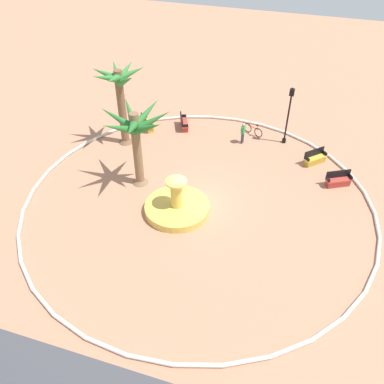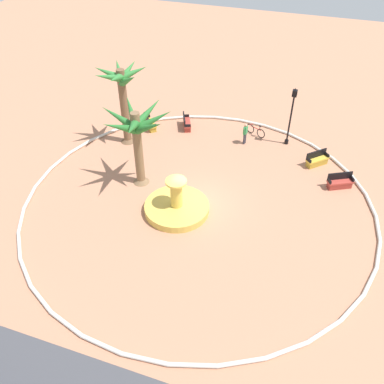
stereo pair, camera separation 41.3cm
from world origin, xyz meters
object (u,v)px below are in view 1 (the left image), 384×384
(palm_tree_near_fountain, at_px, (136,132))
(bench_east, at_px, (184,124))
(lamppost, at_px, (289,111))
(person_cyclist_helmet, at_px, (243,132))
(bench_west, at_px, (338,181))
(palm_tree_by_curb, at_px, (119,90))
(bench_north, at_px, (147,125))
(fountain, at_px, (177,207))
(bench_southeast, at_px, (315,159))
(bicycle_red_frame, at_px, (253,130))

(palm_tree_near_fountain, bearing_deg, bench_east, -93.68)
(lamppost, bearing_deg, person_cyclist_helmet, 18.43)
(bench_east, distance_m, bench_west, 12.05)
(palm_tree_by_curb, distance_m, bench_east, 5.95)
(bench_west, bearing_deg, person_cyclist_helmet, -24.16)
(palm_tree_by_curb, relative_size, bench_east, 3.43)
(lamppost, bearing_deg, bench_east, 1.72)
(bench_east, relative_size, bench_north, 1.08)
(fountain, distance_m, bench_north, 9.69)
(palm_tree_by_curb, height_order, bench_west, palm_tree_by_curb)
(bench_east, relative_size, bench_southeast, 1.12)
(palm_tree_by_curb, bearing_deg, bench_southeast, -173.81)
(palm_tree_near_fountain, distance_m, bench_east, 8.02)
(palm_tree_near_fountain, xyz_separation_m, person_cyclist_helmet, (-5.14, -6.53, -2.82))
(bench_east, xyz_separation_m, bench_southeast, (-9.86, 1.75, 0.00))
(lamppost, distance_m, person_cyclist_helmet, 3.43)
(fountain, bearing_deg, bench_east, -74.04)
(bench_east, height_order, bench_north, same)
(palm_tree_by_curb, distance_m, bench_southeast, 13.84)
(person_cyclist_helmet, bearing_deg, bench_southeast, 168.87)
(bench_north, relative_size, lamppost, 0.36)
(fountain, height_order, person_cyclist_helmet, fountain)
(bench_southeast, bearing_deg, palm_tree_near_fountain, 28.08)
(palm_tree_near_fountain, distance_m, bench_southeast, 12.18)
(fountain, distance_m, bicycle_red_frame, 10.08)
(palm_tree_by_curb, bearing_deg, bench_east, -136.86)
(palm_tree_near_fountain, xyz_separation_m, lamppost, (-8.02, -7.48, -1.20))
(fountain, height_order, lamppost, lamppost)
(bench_north, distance_m, lamppost, 10.45)
(fountain, xyz_separation_m, bench_west, (-8.84, -5.35, 0.03))
(bench_west, bearing_deg, palm_tree_by_curb, -2.23)
(palm_tree_by_curb, relative_size, bench_southeast, 3.83)
(bicycle_red_frame, bearing_deg, bench_west, 144.93)
(fountain, relative_size, palm_tree_by_curb, 0.66)
(bench_southeast, height_order, person_cyclist_helmet, person_cyclist_helmet)
(fountain, bearing_deg, person_cyclist_helmet, -103.86)
(bench_east, bearing_deg, palm_tree_by_curb, 43.14)
(bench_west, bearing_deg, fountain, 31.18)
(bench_east, xyz_separation_m, bicycle_red_frame, (-5.18, -0.63, 0.04))
(bench_southeast, bearing_deg, bench_east, -10.07)
(bench_north, distance_m, bicycle_red_frame, 7.95)
(palm_tree_by_curb, height_order, lamppost, palm_tree_by_curb)
(palm_tree_near_fountain, bearing_deg, palm_tree_by_curb, -54.21)
(fountain, xyz_separation_m, bench_southeast, (-7.25, -7.36, 0.03))
(palm_tree_by_curb, bearing_deg, lamppost, -162.68)
(bench_west, distance_m, lamppost, 5.99)
(lamppost, bearing_deg, palm_tree_near_fountain, 43.04)
(bench_southeast, bearing_deg, person_cyclist_helmet, -11.13)
(bench_north, xyz_separation_m, person_cyclist_helmet, (-7.28, -0.21, 0.55))
(bicycle_red_frame, distance_m, person_cyclist_helmet, 1.54)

